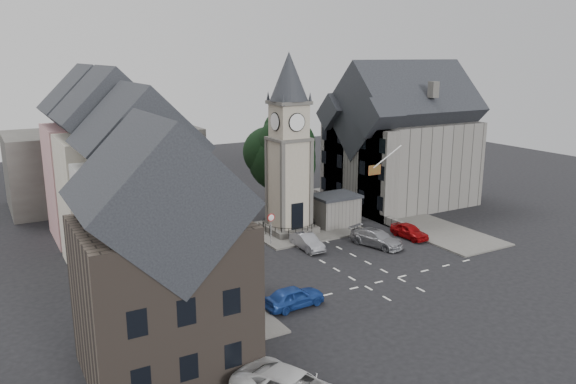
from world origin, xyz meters
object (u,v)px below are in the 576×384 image
clock_tower (289,145)px  pedestrian (359,211)px  car_east_red (409,231)px  car_west_blue (294,297)px  stone_shelter (335,210)px

clock_tower → pedestrian: size_ratio=9.73×
clock_tower → car_east_red: bearing=-38.8°
car_west_blue → car_east_red: car_west_blue is taller
stone_shelter → car_east_red: size_ratio=1.13×
stone_shelter → car_west_blue: (-12.38, -13.50, -0.84)m
car_west_blue → car_east_red: (16.09, 7.14, -0.05)m
car_west_blue → car_east_red: 17.61m
clock_tower → stone_shelter: 8.15m
stone_shelter → car_west_blue: 18.34m
clock_tower → pedestrian: bearing=0.4°
pedestrian → car_east_red: bearing=86.2°
car_east_red → pedestrian: (-0.44, 6.91, 0.18)m
stone_shelter → pedestrian: size_ratio=2.57×
car_east_red → clock_tower: bearing=138.5°
clock_tower → stone_shelter: (4.80, -0.49, -6.57)m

